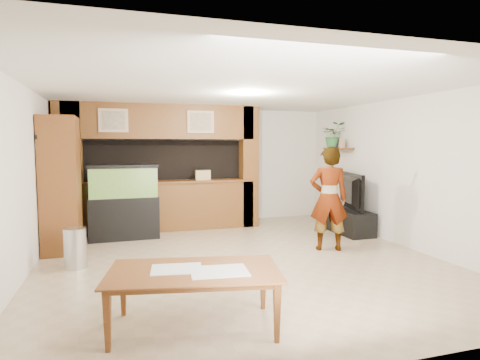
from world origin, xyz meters
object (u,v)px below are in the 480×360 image
object	(u,v)px
person	(329,199)
dining_table	(194,300)
aquarium	(124,203)
television	(346,191)
pantry_cabinet	(61,185)

from	to	relation	value
person	dining_table	size ratio (longest dim) A/B	1.07
aquarium	dining_table	size ratio (longest dim) A/B	0.86
person	dining_table	xyz separation A→B (m)	(-2.72, -2.28, -0.59)
television	dining_table	distance (m)	5.13
pantry_cabinet	person	world-z (taller)	pantry_cabinet
pantry_cabinet	television	distance (m)	5.36
pantry_cabinet	dining_table	distance (m)	3.94
television	person	bearing A→B (deg)	152.65
pantry_cabinet	dining_table	world-z (taller)	pantry_cabinet
aquarium	dining_table	xyz separation A→B (m)	(0.59, -4.12, -0.40)
dining_table	aquarium	bearing A→B (deg)	108.70
pantry_cabinet	dining_table	xyz separation A→B (m)	(1.59, -3.51, -0.83)
aquarium	pantry_cabinet	bearing A→B (deg)	-149.81
pantry_cabinet	dining_table	bearing A→B (deg)	-65.59
aquarium	television	xyz separation A→B (m)	(4.35, -0.68, 0.15)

